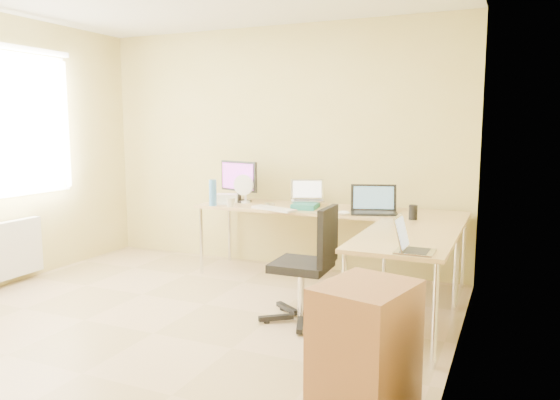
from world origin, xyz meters
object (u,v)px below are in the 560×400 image
at_px(monitor, 239,181).
at_px(office_chair, 301,259).
at_px(desk_main, 326,245).
at_px(desk_fan, 246,190).
at_px(laptop_return, 416,238).
at_px(laptop_center, 308,191).
at_px(mug, 231,202).
at_px(cabinet, 365,351).
at_px(laptop_black, 374,199).
at_px(desk_return, 406,283).
at_px(keyboard, 274,209).
at_px(water_bottle, 213,193).

distance_m(monitor, office_chair, 1.78).
height_order(desk_main, desk_fan, desk_fan).
bearing_deg(laptop_return, office_chair, 68.43).
height_order(laptop_center, mug, laptop_center).
bearing_deg(office_chair, monitor, 133.21).
bearing_deg(cabinet, mug, 147.22).
height_order(monitor, laptop_black, monitor).
relative_size(desk_return, keyboard, 2.66).
bearing_deg(desk_return, keyboard, 153.64).
relative_size(keyboard, desk_fan, 1.77).
distance_m(monitor, water_bottle, 0.40).
bearing_deg(laptop_center, desk_return, -65.62).
xyz_separation_m(desk_return, desk_fan, (-1.88, 1.01, 0.50)).
bearing_deg(desk_main, keyboard, -146.08).
bearing_deg(laptop_black, keyboard, 172.48).
height_order(laptop_return, cabinet, laptop_return).
bearing_deg(desk_fan, laptop_return, -40.90).
bearing_deg(laptop_black, laptop_center, 148.19).
bearing_deg(keyboard, desk_main, 53.22).
distance_m(laptop_return, office_chair, 1.07).
height_order(desk_return, water_bottle, water_bottle).
bearing_deg(laptop_center, mug, -177.34).
height_order(monitor, laptop_center, monitor).
distance_m(laptop_black, desk_fan, 1.42).
height_order(laptop_center, laptop_return, laptop_center).
distance_m(laptop_black, laptop_return, 1.53).
bearing_deg(desk_main, cabinet, -66.38).
relative_size(desk_return, desk_fan, 4.71).
distance_m(mug, laptop_return, 2.39).
bearing_deg(laptop_return, laptop_black, 24.61).
relative_size(laptop_center, mug, 3.28).
xyz_separation_m(keyboard, mug, (-0.48, 0.00, 0.04)).
relative_size(keyboard, laptop_return, 1.72).
relative_size(laptop_center, cabinet, 0.45).
distance_m(water_bottle, desk_fan, 0.37).
bearing_deg(office_chair, keyboard, 125.02).
xyz_separation_m(desk_main, monitor, (-1.02, 0.08, 0.58)).
height_order(desk_return, laptop_return, laptop_return).
distance_m(laptop_black, keyboard, 0.97).
bearing_deg(desk_main, laptop_return, -53.64).
distance_m(desk_return, desk_fan, 2.19).
bearing_deg(keyboard, laptop_center, 77.95).
distance_m(keyboard, cabinet, 2.53).
height_order(mug, laptop_return, laptop_return).
xyz_separation_m(keyboard, cabinet, (1.46, -2.03, -0.38)).
distance_m(monitor, desk_fan, 0.16).
relative_size(laptop_center, laptop_return, 1.16).
bearing_deg(laptop_black, desk_return, -79.26).
xyz_separation_m(laptop_center, cabinet, (1.24, -2.38, -0.53)).
bearing_deg(office_chair, water_bottle, 145.65).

